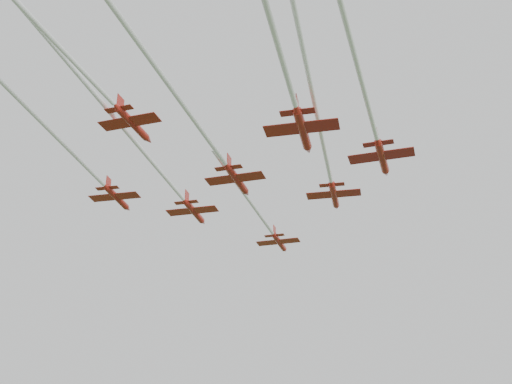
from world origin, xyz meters
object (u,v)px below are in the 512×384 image
at_px(jet_row4_left, 57,44).
at_px(jet_row3_right, 365,92).
at_px(jet_lead, 266,224).
at_px(jet_row2_left, 162,173).
at_px(jet_row3_left, 58,138).
at_px(jet_row2_right, 326,156).
at_px(jet_row4_right, 283,62).
at_px(jet_row3_mid, 194,119).

bearing_deg(jet_row4_left, jet_row3_right, 34.21).
xyz_separation_m(jet_lead, jet_row4_left, (0.46, -56.31, -0.10)).
relative_size(jet_row2_left, jet_row3_left, 0.89).
bearing_deg(jet_row2_left, jet_row2_right, 4.99).
distance_m(jet_row2_left, jet_row2_right, 25.04).
bearing_deg(jet_lead, jet_row2_right, -53.77).
bearing_deg(jet_row3_left, jet_row4_right, -18.04).
relative_size(jet_row3_left, jet_row4_right, 1.11).
distance_m(jet_row2_right, jet_row4_right, 27.78).
height_order(jet_lead, jet_row4_left, jet_lead).
relative_size(jet_row3_left, jet_row4_left, 1.07).
bearing_deg(jet_row4_right, jet_row3_right, 50.91).
xyz_separation_m(jet_row2_right, jet_row3_mid, (-9.91, -21.70, -3.17)).
height_order(jet_row3_right, jet_row4_left, jet_row3_right).
height_order(jet_row4_left, jet_row4_right, jet_row4_left).
xyz_separation_m(jet_row2_left, jet_row4_left, (7.30, -32.25, -0.79)).
distance_m(jet_row2_left, jet_row4_right, 35.06).
bearing_deg(jet_row3_left, jet_row4_left, -62.76).
bearing_deg(jet_row3_right, jet_row4_right, -124.26).
bearing_deg(jet_row3_right, jet_row3_mid, -170.68).
xyz_separation_m(jet_row2_left, jet_row2_right, (24.06, 6.86, 0.94)).
height_order(jet_row2_left, jet_row4_left, jet_row2_left).
xyz_separation_m(jet_row2_right, jet_row3_right, (10.25, -15.50, -1.01)).
relative_size(jet_row2_left, jet_row3_mid, 0.91).
distance_m(jet_lead, jet_row3_mid, 39.61).
bearing_deg(jet_row4_left, jet_row3_left, 122.85).
height_order(jet_lead, jet_row3_right, jet_row3_right).
xyz_separation_m(jet_row4_left, jet_row4_right, (21.13, 11.81, -0.92)).
xyz_separation_m(jet_lead, jet_row4_right, (21.59, -44.50, -1.02)).
xyz_separation_m(jet_row2_left, jet_row3_left, (-5.24, -17.21, -1.53)).
xyz_separation_m(jet_lead, jet_row3_mid, (7.31, -38.90, -1.54)).
relative_size(jet_lead, jet_row2_left, 0.74).
height_order(jet_row2_left, jet_row3_right, jet_row3_right).
height_order(jet_row3_right, jet_row4_right, jet_row3_right).
relative_size(jet_row3_right, jet_row4_right, 1.11).
bearing_deg(jet_row3_mid, jet_row3_left, 178.41).
distance_m(jet_row3_left, jet_row3_mid, 19.54).
relative_size(jet_row2_right, jet_row3_right, 0.84).
distance_m(jet_row3_left, jet_row3_right, 40.49).
relative_size(jet_lead, jet_row4_right, 0.73).
distance_m(jet_lead, jet_row4_left, 56.31).
distance_m(jet_row2_right, jet_row3_left, 38.00).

